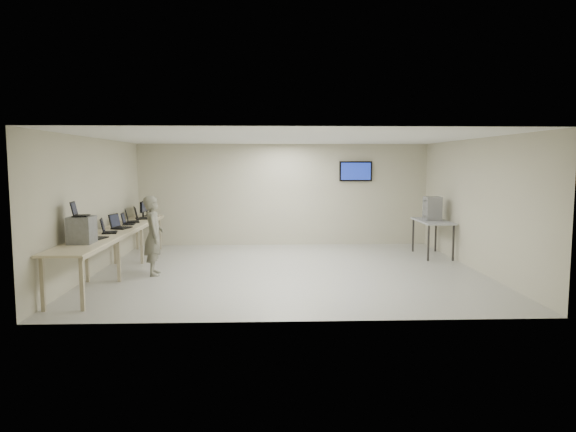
{
  "coord_description": "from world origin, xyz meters",
  "views": [
    {
      "loc": [
        -0.41,
        -10.72,
        2.3
      ],
      "look_at": [
        0.0,
        0.2,
        1.15
      ],
      "focal_mm": 32.0,
      "sensor_mm": 36.0,
      "label": 1
    }
  ],
  "objects_px": {
    "workbench": "(117,233)",
    "soldier": "(154,236)",
    "equipment_box": "(82,230)",
    "side_table": "(433,223)"
  },
  "relations": [
    {
      "from": "equipment_box",
      "to": "side_table",
      "type": "bearing_deg",
      "value": 24.69
    },
    {
      "from": "equipment_box",
      "to": "soldier",
      "type": "bearing_deg",
      "value": 59.03
    },
    {
      "from": "soldier",
      "to": "equipment_box",
      "type": "bearing_deg",
      "value": 138.62
    },
    {
      "from": "equipment_box",
      "to": "soldier",
      "type": "height_order",
      "value": "soldier"
    },
    {
      "from": "workbench",
      "to": "equipment_box",
      "type": "height_order",
      "value": "equipment_box"
    },
    {
      "from": "side_table",
      "to": "soldier",
      "type": "bearing_deg",
      "value": -163.51
    },
    {
      "from": "workbench",
      "to": "equipment_box",
      "type": "relative_size",
      "value": 12.83
    },
    {
      "from": "workbench",
      "to": "equipment_box",
      "type": "bearing_deg",
      "value": -92.0
    },
    {
      "from": "workbench",
      "to": "soldier",
      "type": "height_order",
      "value": "soldier"
    },
    {
      "from": "equipment_box",
      "to": "side_table",
      "type": "distance_m",
      "value": 8.01
    }
  ]
}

